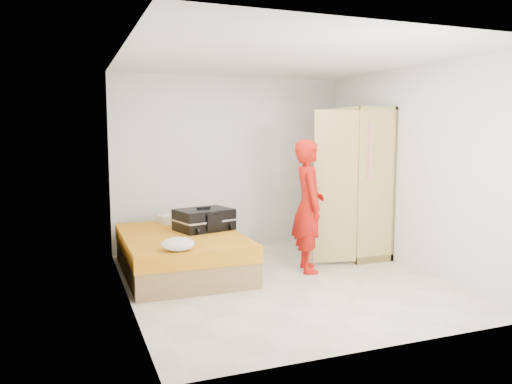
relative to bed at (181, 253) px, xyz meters
name	(u,v)px	position (x,y,z in m)	size (l,w,h in m)	color
room	(284,172)	(1.05, -0.80, 1.05)	(4.00, 4.02, 2.60)	beige
bed	(181,253)	(0.00, 0.00, 0.00)	(1.42, 2.02, 0.50)	olive
wardrobe	(352,186)	(2.50, 0.07, 0.75)	(1.16, 1.20, 2.10)	tan
person	(308,206)	(1.53, -0.49, 0.59)	(0.61, 0.40, 1.67)	#BE0B0D
suitcase	(204,220)	(0.33, 0.12, 0.38)	(0.81, 0.68, 0.30)	black
round_cushion	(178,244)	(-0.23, -0.88, 0.32)	(0.36, 0.36, 0.14)	white
pillow	(179,218)	(0.16, 0.85, 0.30)	(0.59, 0.30, 0.11)	white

